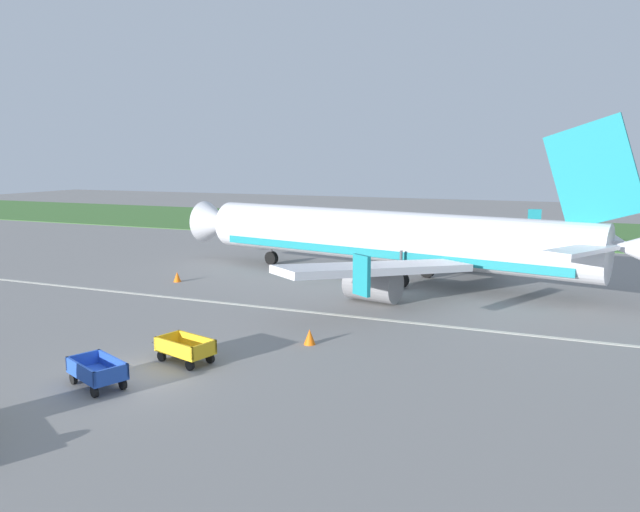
# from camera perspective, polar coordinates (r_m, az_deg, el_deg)

# --- Properties ---
(ground_plane) EXTENTS (220.00, 220.00, 0.00)m
(ground_plane) POSITION_cam_1_polar(r_m,az_deg,el_deg) (25.93, -17.50, -10.99)
(ground_plane) COLOR gray
(grass_strip) EXTENTS (220.00, 28.00, 0.06)m
(grass_strip) POSITION_cam_1_polar(r_m,az_deg,el_deg) (77.71, 10.43, 2.71)
(grass_strip) COLOR #477A38
(grass_strip) RESTS_ON ground
(apron_stripe) EXTENTS (120.00, 0.36, 0.01)m
(apron_stripe) POSITION_cam_1_polar(r_m,az_deg,el_deg) (35.85, -4.71, -4.92)
(apron_stripe) COLOR silver
(apron_stripe) RESTS_ON ground
(airplane) EXTENTS (37.44, 30.26, 11.34)m
(airplane) POSITION_cam_1_polar(r_m,az_deg,el_deg) (43.48, 7.28, 1.66)
(airplane) COLOR silver
(airplane) RESTS_ON ground
(baggage_cart_nearest) EXTENTS (3.56, 2.26, 1.07)m
(baggage_cart_nearest) POSITION_cam_1_polar(r_m,az_deg,el_deg) (25.27, -20.38, -10.24)
(baggage_cart_nearest) COLOR #234CB2
(baggage_cart_nearest) RESTS_ON ground
(baggage_cart_second_in_row) EXTENTS (3.62, 2.01, 1.07)m
(baggage_cart_second_in_row) POSITION_cam_1_polar(r_m,az_deg,el_deg) (27.06, -12.66, -8.57)
(baggage_cart_second_in_row) COLOR gold
(baggage_cart_second_in_row) RESTS_ON ground
(traffic_cone_near_plane) EXTENTS (0.55, 0.55, 0.72)m
(traffic_cone_near_plane) POSITION_cam_1_polar(r_m,az_deg,el_deg) (44.24, -13.38, -1.93)
(traffic_cone_near_plane) COLOR orange
(traffic_cone_near_plane) RESTS_ON ground
(traffic_cone_mid_apron) EXTENTS (0.56, 0.56, 0.74)m
(traffic_cone_mid_apron) POSITION_cam_1_polar(r_m,az_deg,el_deg) (28.88, -0.99, -7.67)
(traffic_cone_mid_apron) COLOR orange
(traffic_cone_mid_apron) RESTS_ON ground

